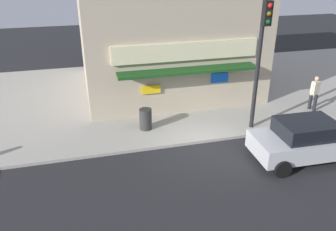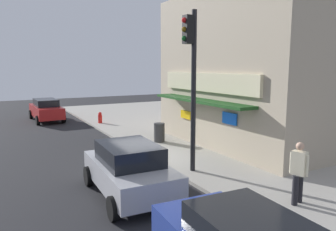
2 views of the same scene
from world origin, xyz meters
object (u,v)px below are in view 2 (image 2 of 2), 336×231
(pedestrian, at_px, (299,171))
(parked_car_silver, at_px, (129,169))
(fire_hydrant, at_px, (100,118))
(traffic_light, at_px, (191,71))
(trash_can, at_px, (159,133))
(parked_car_red, at_px, (46,109))

(pedestrian, xyz_separation_m, parked_car_silver, (-3.06, -3.72, -0.25))
(fire_hydrant, relative_size, parked_car_silver, 0.19)
(fire_hydrant, bearing_deg, traffic_light, -0.48)
(parked_car_silver, bearing_deg, trash_can, 144.95)
(parked_car_red, relative_size, parked_car_silver, 1.16)
(fire_hydrant, xyz_separation_m, pedestrian, (15.17, 0.97, 0.58))
(parked_car_red, distance_m, parked_car_silver, 15.65)
(trash_can, bearing_deg, traffic_light, -13.40)
(fire_hydrant, distance_m, trash_can, 6.83)
(parked_car_silver, bearing_deg, pedestrian, 50.53)
(trash_can, distance_m, parked_car_red, 11.02)
(fire_hydrant, bearing_deg, parked_car_silver, -12.79)
(traffic_light, relative_size, fire_hydrant, 7.59)
(fire_hydrant, xyz_separation_m, trash_can, (6.76, 1.00, 0.11))
(pedestrian, bearing_deg, fire_hydrant, -176.35)
(trash_can, bearing_deg, pedestrian, -0.26)
(fire_hydrant, bearing_deg, pedestrian, 3.65)
(traffic_light, xyz_separation_m, fire_hydrant, (-11.37, 0.09, -3.25))
(pedestrian, height_order, parked_car_silver, pedestrian)
(trash_can, xyz_separation_m, parked_car_silver, (5.35, -3.75, 0.22))
(parked_car_red, bearing_deg, trash_can, 20.78)
(traffic_light, relative_size, parked_car_silver, 1.43)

